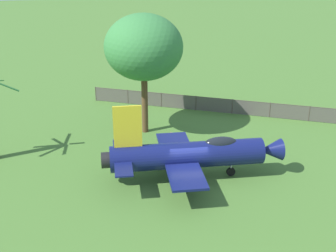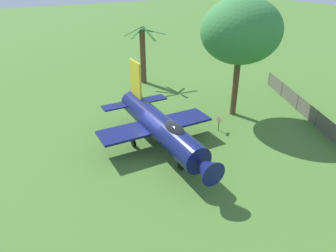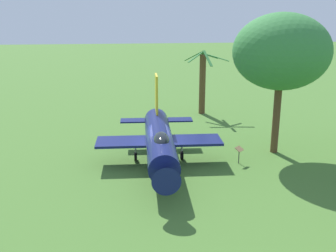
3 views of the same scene
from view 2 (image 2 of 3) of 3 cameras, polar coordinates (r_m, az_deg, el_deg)
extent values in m
plane|color=#47722D|center=(22.15, -1.65, -4.00)|extent=(200.00, 200.00, 0.00)
cylinder|color=#111951|center=(21.29, -1.71, 0.05)|extent=(10.18, 2.14, 1.74)
cone|color=#111951|center=(17.13, 6.96, -7.63)|extent=(1.66, 1.54, 1.48)
cylinder|color=black|center=(25.71, -7.09, 4.83)|extent=(0.64, 1.07, 1.05)
ellipsoid|color=black|center=(19.20, 1.26, -0.67)|extent=(2.23, 0.99, 0.84)
cube|color=yellow|center=(23.65, -6.06, 8.70)|extent=(1.80, 0.21, 2.77)
cube|color=#111951|center=(22.87, 3.30, 1.44)|extent=(2.31, 3.32, 0.16)
cube|color=#111951|center=(20.95, -8.42, -1.41)|extent=(2.31, 3.32, 0.16)
cube|color=#111951|center=(25.39, -2.49, 5.15)|extent=(1.17, 1.84, 0.10)
cube|color=#111951|center=(24.19, -10.06, 3.57)|extent=(1.17, 1.84, 0.10)
cylinder|color=#A5A8AD|center=(19.40, 2.40, -5.73)|extent=(0.12, 0.12, 1.29)
cylinder|color=black|center=(19.76, 2.37, -7.29)|extent=(0.61, 0.20, 0.60)
cylinder|color=#A5A8AD|center=(23.11, 0.66, 0.11)|extent=(0.12, 0.12, 1.29)
cylinder|color=black|center=(23.41, 0.65, -1.28)|extent=(0.61, 0.20, 0.60)
cylinder|color=#A5A8AD|center=(21.93, -6.55, -1.68)|extent=(0.12, 0.12, 1.29)
cylinder|color=black|center=(22.25, -6.46, -3.13)|extent=(0.61, 0.20, 0.60)
cylinder|color=brown|center=(26.81, 12.48, 7.56)|extent=(0.51, 0.51, 5.46)
ellipsoid|color=#387F3D|center=(25.70, 13.50, 16.87)|extent=(6.17, 6.60, 5.17)
cylinder|color=brown|center=(34.29, -4.69, 12.68)|extent=(0.61, 0.61, 5.76)
cube|color=#2D7033|center=(34.56, -5.43, 17.32)|extent=(1.64, 0.40, 0.97)
cube|color=#2D7033|center=(33.89, -6.63, 17.07)|extent=(1.25, 1.62, 0.99)
cube|color=#2D7033|center=(33.06, -5.92, 16.84)|extent=(0.83, 1.54, 0.92)
cube|color=#2D7033|center=(32.72, -3.57, 16.82)|extent=(2.20, 0.57, 1.25)
cube|color=#2D7033|center=(33.84, -2.64, 17.20)|extent=(1.11, 2.38, 0.73)
cube|color=#2D7033|center=(34.29, -3.87, 17.30)|extent=(0.75, 1.58, 0.52)
cylinder|color=#4C4238|center=(27.47, 25.99, 1.25)|extent=(0.08, 0.08, 1.42)
cylinder|color=#4C4238|center=(30.15, 22.99, 4.10)|extent=(0.08, 0.08, 1.42)
cylinder|color=#4C4238|center=(32.96, 20.47, 6.46)|extent=(0.08, 0.08, 1.42)
cylinder|color=#4C4238|center=(35.88, 18.34, 8.44)|extent=(0.08, 0.08, 1.42)
cylinder|color=#333333|center=(24.46, 9.40, 0.05)|extent=(0.06, 0.06, 0.90)
cube|color=olive|center=(24.21, 9.51, 1.25)|extent=(0.70, 0.71, 0.25)
camera|label=1|loc=(28.23, -72.72, 16.45)|focal=47.94mm
camera|label=3|loc=(10.38, 100.66, -16.14)|focal=42.31mm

